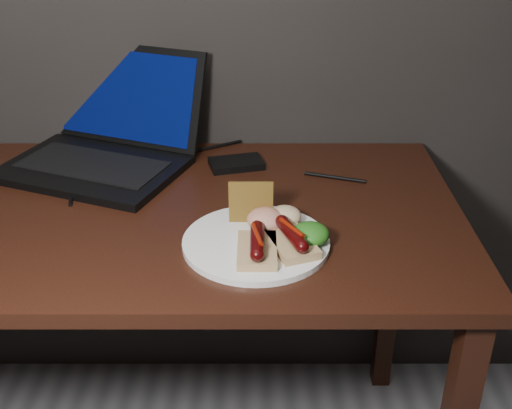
% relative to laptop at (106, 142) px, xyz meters
% --- Properties ---
extents(desk, '(1.40, 0.70, 0.75)m').
position_rel_laptop_xyz_m(desk, '(0.08, -0.24, -0.14)').
color(desk, black).
rests_on(desk, ground).
extents(laptop, '(0.50, 0.48, 0.25)m').
position_rel_laptop_xyz_m(laptop, '(0.00, 0.00, 0.00)').
color(laptop, black).
rests_on(laptop, desk).
extents(hard_drive, '(0.14, 0.10, 0.02)m').
position_rel_laptop_xyz_m(hard_drive, '(0.31, -0.03, -0.04)').
color(hard_drive, black).
rests_on(hard_drive, desk).
extents(desk_cables, '(0.92, 0.37, 0.01)m').
position_rel_laptop_xyz_m(desk_cables, '(0.07, -0.07, -0.05)').
color(desk_cables, black).
rests_on(desk_cables, desk).
extents(plate, '(0.35, 0.35, 0.01)m').
position_rel_laptop_xyz_m(plate, '(0.35, -0.38, -0.05)').
color(plate, white).
rests_on(plate, desk).
extents(bread_sausage_center, '(0.07, 0.12, 0.04)m').
position_rel_laptop_xyz_m(bread_sausage_center, '(0.36, -0.43, -0.02)').
color(bread_sausage_center, tan).
rests_on(bread_sausage_center, plate).
extents(bread_sausage_right, '(0.10, 0.13, 0.04)m').
position_rel_laptop_xyz_m(bread_sausage_right, '(0.42, -0.40, -0.02)').
color(bread_sausage_right, tan).
rests_on(bread_sausage_right, plate).
extents(crispbread, '(0.08, 0.01, 0.08)m').
position_rel_laptop_xyz_m(crispbread, '(0.34, -0.31, 0.00)').
color(crispbread, olive).
rests_on(crispbread, plate).
extents(salad_greens, '(0.07, 0.07, 0.04)m').
position_rel_laptop_xyz_m(salad_greens, '(0.45, -0.39, -0.02)').
color(salad_greens, '#1B5110').
rests_on(salad_greens, plate).
extents(salsa_mound, '(0.07, 0.07, 0.04)m').
position_rel_laptop_xyz_m(salsa_mound, '(0.37, -0.34, -0.02)').
color(salsa_mound, '#A7101A').
rests_on(salsa_mound, plate).
extents(coleslaw_mound, '(0.06, 0.06, 0.04)m').
position_rel_laptop_xyz_m(coleslaw_mound, '(0.41, -0.32, -0.02)').
color(coleslaw_mound, beige).
rests_on(coleslaw_mound, plate).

